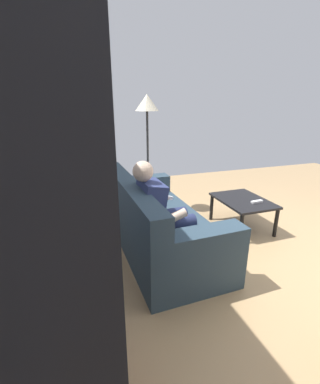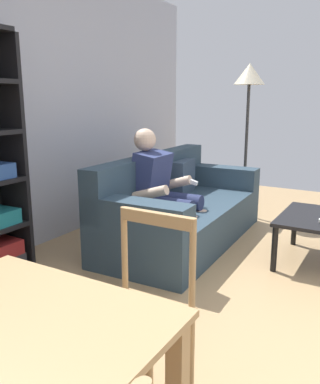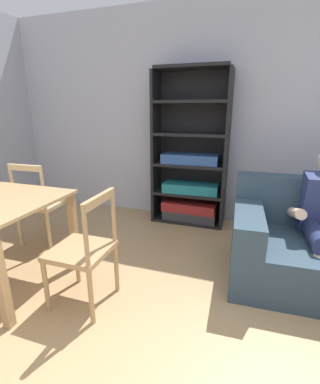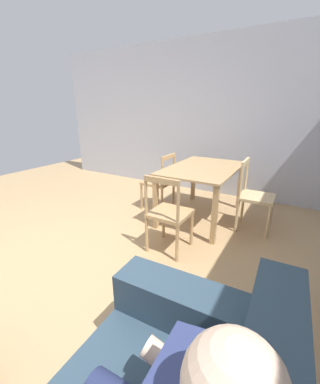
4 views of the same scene
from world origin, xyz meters
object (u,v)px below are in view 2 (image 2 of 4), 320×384
at_px(person_lounging, 162,190).
at_px(couch, 179,210).
at_px(dining_chair_facing_couch, 139,315).
at_px(coffee_table, 318,223).
at_px(floor_lamp, 249,88).

bearing_deg(person_lounging, couch, -4.23).
bearing_deg(dining_chair_facing_couch, coffee_table, -10.94).
xyz_separation_m(coffee_table, floor_lamp, (1.12, 1.05, 1.17)).
bearing_deg(floor_lamp, dining_chair_facing_couch, -169.27).
xyz_separation_m(person_lounging, coffee_table, (0.39, -1.34, -0.22)).
distance_m(couch, coffee_table, 1.32).
xyz_separation_m(couch, dining_chair_facing_couch, (-2.09, -0.89, 0.13)).
xyz_separation_m(person_lounging, dining_chair_facing_couch, (-1.80, -0.92, -0.14)).
bearing_deg(couch, dining_chair_facing_couch, -156.84).
bearing_deg(person_lounging, dining_chair_facing_couch, -153.00).
bearing_deg(dining_chair_facing_couch, floor_lamp, 10.73).
bearing_deg(person_lounging, floor_lamp, -10.91).
distance_m(couch, person_lounging, 0.40).
relative_size(coffee_table, floor_lamp, 0.45).
xyz_separation_m(person_lounging, floor_lamp, (1.51, -0.29, 0.95)).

